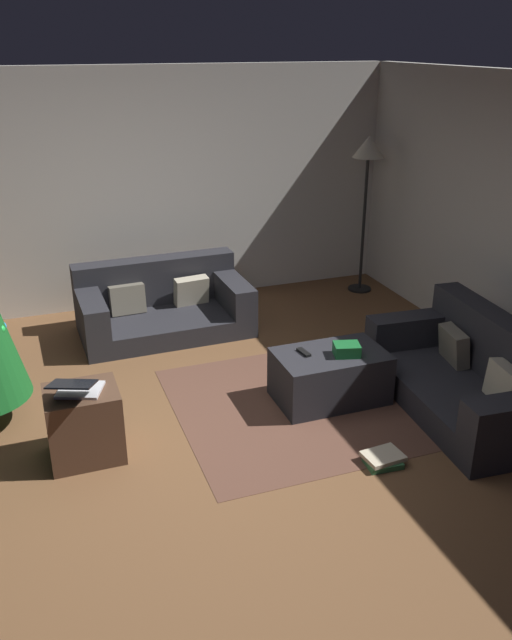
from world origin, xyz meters
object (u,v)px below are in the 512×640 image
(gift_box, at_px, (347,350))
(corner_lamp, at_px, (368,160))
(couch_right, at_px, (472,376))
(ottoman, at_px, (330,376))
(side_table, at_px, (84,424))
(couch_left, at_px, (162,305))
(book_stack, at_px, (383,459))
(tv_remote, at_px, (304,352))
(laptop, at_px, (77,388))

(gift_box, relative_size, corner_lamp, 0.11)
(couch_right, bearing_deg, ottoman, 68.65)
(ottoman, relative_size, side_table, 1.69)
(ottoman, bearing_deg, couch_left, 117.21)
(couch_right, distance_m, book_stack, 1.22)
(tv_remote, bearing_deg, book_stack, -88.54)
(couch_left, relative_size, couch_right, 0.93)
(laptop, bearing_deg, gift_box, 3.20)
(corner_lamp, bearing_deg, couch_right, -99.49)
(couch_left, bearing_deg, laptop, 62.84)
(tv_remote, relative_size, laptop, 0.33)
(gift_box, bearing_deg, book_stack, -99.22)
(couch_left, height_order, tv_remote, couch_left)
(couch_right, bearing_deg, laptop, 88.61)
(tv_remote, xyz_separation_m, side_table, (-1.83, -0.22, -0.17))
(tv_remote, bearing_deg, gift_box, -32.59)
(tv_remote, height_order, side_table, side_table)
(couch_left, distance_m, corner_lamp, 2.87)
(tv_remote, distance_m, side_table, 1.85)
(side_table, relative_size, corner_lamp, 0.30)
(couch_left, distance_m, couch_right, 3.21)
(couch_right, relative_size, ottoman, 2.04)
(side_table, bearing_deg, ottoman, 4.00)
(couch_left, xyz_separation_m, corner_lamp, (2.53, 0.32, 1.31))
(laptop, bearing_deg, book_stack, -21.36)
(tv_remote, bearing_deg, laptop, -179.47)
(gift_box, distance_m, laptop, 2.18)
(gift_box, bearing_deg, ottoman, 143.45)
(couch_right, distance_m, side_table, 3.12)
(couch_right, relative_size, tv_remote, 11.73)
(ottoman, relative_size, tv_remote, 5.75)
(tv_remote, relative_size, corner_lamp, 0.09)
(side_table, bearing_deg, couch_right, -6.65)
(tv_remote, height_order, book_stack, tv_remote)
(gift_box, xyz_separation_m, side_table, (-2.15, -0.07, -0.21))
(book_stack, distance_m, corner_lamp, 3.94)
(couch_left, xyz_separation_m, couch_right, (2.06, -2.47, 0.02))
(gift_box, height_order, laptop, laptop)
(ottoman, xyz_separation_m, laptop, (-2.07, -0.20, 0.39))
(side_table, xyz_separation_m, laptop, (-0.02, -0.05, 0.33))
(gift_box, bearing_deg, tv_remote, 155.16)
(tv_remote, xyz_separation_m, book_stack, (0.17, -1.06, -0.41))
(corner_lamp, bearing_deg, ottoman, -123.65)
(tv_remote, height_order, corner_lamp, corner_lamp)
(gift_box, bearing_deg, couch_left, 118.61)
(corner_lamp, bearing_deg, tv_remote, -128.15)
(couch_right, height_order, tv_remote, couch_right)
(tv_remote, distance_m, corner_lamp, 3.03)
(gift_box, xyz_separation_m, corner_lamp, (1.42, 2.36, 1.09))
(corner_lamp, bearing_deg, gift_box, -120.99)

